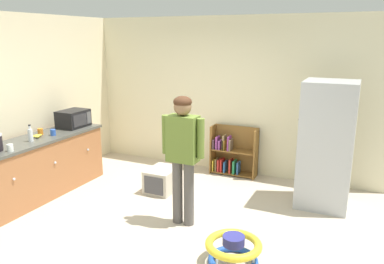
{
  "coord_description": "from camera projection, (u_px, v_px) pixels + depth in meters",
  "views": [
    {
      "loc": [
        2.15,
        -3.89,
        2.35
      ],
      "look_at": [
        0.05,
        0.64,
        1.09
      ],
      "focal_mm": 35.47,
      "sensor_mm": 36.0,
      "label": 1
    }
  ],
  "objects": [
    {
      "name": "bookshelf",
      "position": [
        232.0,
        154.0,
        6.61
      ],
      "size": [
        0.8,
        0.28,
        0.85
      ],
      "color": "brown",
      "rests_on": "ground"
    },
    {
      "name": "blue_cup",
      "position": [
        53.0,
        132.0,
        5.72
      ],
      "size": [
        0.08,
        0.08,
        0.09
      ],
      "primitive_type": "cylinder",
      "color": "blue",
      "rests_on": "kitchen_counter"
    },
    {
      "name": "pet_carrier",
      "position": [
        162.0,
        180.0,
        5.92
      ],
      "size": [
        0.42,
        0.55,
        0.36
      ],
      "color": "beige",
      "rests_on": "ground"
    },
    {
      "name": "clear_bottle",
      "position": [
        30.0,
        135.0,
        5.38
      ],
      "size": [
        0.07,
        0.07,
        0.25
      ],
      "color": "silver",
      "rests_on": "kitchen_counter"
    },
    {
      "name": "standing_person",
      "position": [
        183.0,
        148.0,
        4.68
      ],
      "size": [
        0.57,
        0.23,
        1.66
      ],
      "color": "#565250",
      "rests_on": "ground"
    },
    {
      "name": "kitchen_counter",
      "position": [
        40.0,
        167.0,
        5.7
      ],
      "size": [
        0.65,
        2.22,
        0.9
      ],
      "color": "#A4663D",
      "rests_on": "ground"
    },
    {
      "name": "orange_cup",
      "position": [
        40.0,
        132.0,
        5.77
      ],
      "size": [
        0.08,
        0.08,
        0.09
      ],
      "primitive_type": "cylinder",
      "color": "orange",
      "rests_on": "kitchen_counter"
    },
    {
      "name": "ground_plane",
      "position": [
        168.0,
        225.0,
        4.87
      ],
      "size": [
        12.0,
        12.0,
        0.0
      ],
      "primitive_type": "plane",
      "color": "#C2B29D",
      "rests_on": "ground"
    },
    {
      "name": "white_cup",
      "position": [
        10.0,
        148.0,
        4.92
      ],
      "size": [
        0.08,
        0.08,
        0.09
      ],
      "primitive_type": "cylinder",
      "color": "white",
      "rests_on": "kitchen_counter"
    },
    {
      "name": "banana_bunch",
      "position": [
        38.0,
        136.0,
        5.6
      ],
      "size": [
        0.15,
        0.16,
        0.04
      ],
      "color": "yellow",
      "rests_on": "kitchen_counter"
    },
    {
      "name": "back_wall",
      "position": [
        230.0,
        96.0,
        6.59
      ],
      "size": [
        5.2,
        0.06,
        2.7
      ],
      "primitive_type": "cube",
      "color": "beige",
      "rests_on": "ground"
    },
    {
      "name": "refrigerator",
      "position": [
        326.0,
        145.0,
        5.26
      ],
      "size": [
        0.73,
        0.68,
        1.78
      ],
      "color": "#B7BABF",
      "rests_on": "ground"
    },
    {
      "name": "baby_walker",
      "position": [
        233.0,
        250.0,
        4.01
      ],
      "size": [
        0.6,
        0.6,
        0.32
      ],
      "color": "blue",
      "rests_on": "ground"
    },
    {
      "name": "microwave",
      "position": [
        73.0,
        119.0,
        6.24
      ],
      "size": [
        0.37,
        0.48,
        0.28
      ],
      "color": "black",
      "rests_on": "kitchen_counter"
    },
    {
      "name": "left_side_wall",
      "position": [
        50.0,
        98.0,
        6.32
      ],
      "size": [
        0.06,
        2.99,
        2.7
      ],
      "primitive_type": "cube",
      "color": "beige",
      "rests_on": "ground"
    }
  ]
}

